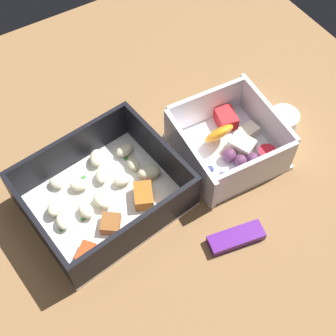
% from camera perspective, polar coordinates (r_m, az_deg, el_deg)
% --- Properties ---
extents(table_surface, '(0.80, 0.80, 0.02)m').
position_cam_1_polar(table_surface, '(0.63, -0.65, -2.63)').
color(table_surface, brown).
rests_on(table_surface, ground).
extents(pasta_container, '(0.20, 0.18, 0.06)m').
position_cam_1_polar(pasta_container, '(0.60, -7.78, -3.12)').
color(pasta_container, white).
rests_on(pasta_container, table_surface).
extents(fruit_bowl, '(0.14, 0.14, 0.06)m').
position_cam_1_polar(fruit_bowl, '(0.64, 7.59, 3.08)').
color(fruit_bowl, white).
rests_on(fruit_bowl, table_surface).
extents(candy_bar, '(0.07, 0.04, 0.01)m').
position_cam_1_polar(candy_bar, '(0.58, 8.33, -8.45)').
color(candy_bar, '#51197A').
rests_on(candy_bar, table_surface).
extents(paper_cup_liner, '(0.04, 0.04, 0.02)m').
position_cam_1_polar(paper_cup_liner, '(0.70, 13.79, 6.02)').
color(paper_cup_liner, white).
rests_on(paper_cup_liner, table_surface).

